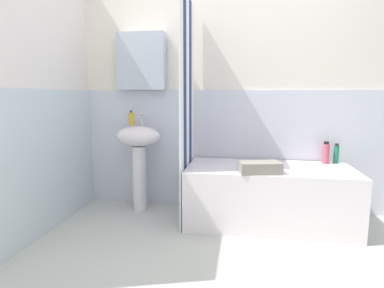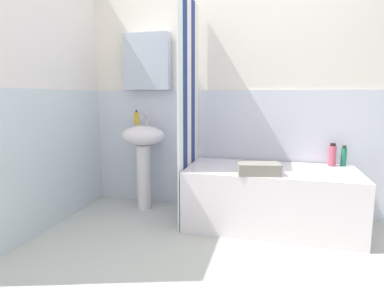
{
  "view_description": "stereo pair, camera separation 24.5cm",
  "coord_description": "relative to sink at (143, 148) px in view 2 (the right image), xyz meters",
  "views": [
    {
      "loc": [
        0.09,
        -1.95,
        1.15
      ],
      "look_at": [
        -0.35,
        0.74,
        0.73
      ],
      "focal_mm": 29.81,
      "sensor_mm": 36.0,
      "label": 1
    },
    {
      "loc": [
        0.33,
        -1.9,
        1.15
      ],
      "look_at": [
        -0.35,
        0.74,
        0.73
      ],
      "focal_mm": 29.81,
      "sensor_mm": 36.0,
      "label": 2
    }
  ],
  "objects": [
    {
      "name": "ground_plane",
      "position": [
        0.94,
        -1.03,
        -0.64
      ],
      "size": [
        4.8,
        5.6,
        0.04
      ],
      "primitive_type": "cube",
      "color": "beige"
    },
    {
      "name": "wall_back_tiled",
      "position": [
        0.88,
        0.23,
        0.51
      ],
      "size": [
        3.6,
        0.18,
        2.4
      ],
      "color": "white",
      "rests_on": "ground_plane"
    },
    {
      "name": "wall_left_tiled",
      "position": [
        -0.64,
        -0.68,
        0.49
      ],
      "size": [
        0.07,
        1.81,
        2.4
      ],
      "color": "white",
      "rests_on": "ground_plane"
    },
    {
      "name": "sink",
      "position": [
        0.0,
        0.0,
        0.0
      ],
      "size": [
        0.44,
        0.34,
        0.85
      ],
      "color": "white",
      "rests_on": "ground_plane"
    },
    {
      "name": "faucet",
      "position": [
        -0.0,
        0.08,
        0.29
      ],
      "size": [
        0.03,
        0.12,
        0.12
      ],
      "color": "silver",
      "rests_on": "sink"
    },
    {
      "name": "soap_dispenser",
      "position": [
        -0.1,
        0.08,
        0.29
      ],
      "size": [
        0.05,
        0.05,
        0.15
      ],
      "color": "gold",
      "rests_on": "sink"
    },
    {
      "name": "bathtub",
      "position": [
        1.25,
        -0.15,
        -0.36
      ],
      "size": [
        1.45,
        0.68,
        0.52
      ],
      "primitive_type": "cube",
      "color": "white",
      "rests_on": "ground_plane"
    },
    {
      "name": "shower_curtain",
      "position": [
        0.52,
        -0.15,
        0.38
      ],
      "size": [
        0.01,
        0.68,
        2.0
      ],
      "color": "white",
      "rests_on": "ground_plane"
    },
    {
      "name": "shampoo_bottle",
      "position": [
        1.88,
        0.12,
        -0.02
      ],
      "size": [
        0.05,
        0.05,
        0.19
      ],
      "color": "#217B59",
      "rests_on": "bathtub"
    },
    {
      "name": "conditioner_bottle",
      "position": [
        1.78,
        0.1,
        -0.01
      ],
      "size": [
        0.07,
        0.07,
        0.21
      ],
      "color": "#CA526A",
      "rests_on": "bathtub"
    },
    {
      "name": "towel_folded",
      "position": [
        1.16,
        -0.38,
        -0.06
      ],
      "size": [
        0.36,
        0.25,
        0.09
      ],
      "primitive_type": "cube",
      "rotation": [
        0.0,
        0.0,
        0.2
      ],
      "color": "gray",
      "rests_on": "bathtub"
    }
  ]
}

